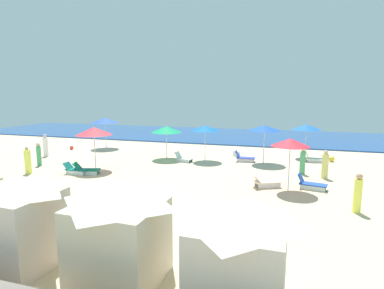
# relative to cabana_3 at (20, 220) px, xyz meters

# --- Properties ---
(ground_plane) EXTENTS (60.00, 60.00, 0.00)m
(ground_plane) POSITION_rel_cabana_3_xyz_m (-0.36, 4.94, -1.33)
(ground_plane) COLOR beige
(ocean) EXTENTS (60.00, 13.35, 0.12)m
(ocean) POSITION_rel_cabana_3_xyz_m (-0.36, 28.27, -1.27)
(ocean) COLOR #224B93
(ocean) RESTS_ON ground_plane
(cabana_3) EXTENTS (2.16, 2.14, 2.58)m
(cabana_3) POSITION_rel_cabana_3_xyz_m (0.00, 0.00, 0.00)
(cabana_3) COLOR beige
(cabana_3) RESTS_ON ground_plane
(cabana_4) EXTENTS (2.39, 2.23, 2.46)m
(cabana_4) POSITION_rel_cabana_3_xyz_m (2.95, 0.18, -0.06)
(cabana_4) COLOR beige
(cabana_4) RESTS_ON ground_plane
(cabana_5) EXTENTS (2.23, 2.35, 2.42)m
(cabana_5) POSITION_rel_cabana_3_xyz_m (5.99, -0.04, -0.08)
(cabana_5) COLOR beige
(cabana_5) RESTS_ON ground_plane
(umbrella_0) EXTENTS (1.86, 1.86, 2.62)m
(umbrella_0) POSITION_rel_cabana_3_xyz_m (7.10, 9.21, 1.09)
(umbrella_0) COLOR silver
(umbrella_0) RESTS_ON ground_plane
(lounge_chair_0_0) EXTENTS (1.48, 0.87, 0.75)m
(lounge_chair_0_0) POSITION_rel_cabana_3_xyz_m (8.19, 9.81, -1.06)
(lounge_chair_0_0) COLOR silver
(lounge_chair_0_0) RESTS_ON ground_plane
(lounge_chair_0_1) EXTENTS (1.58, 1.19, 0.69)m
(lounge_chair_0_1) POSITION_rel_cabana_3_xyz_m (5.99, 9.48, -1.05)
(lounge_chair_0_1) COLOR silver
(lounge_chair_0_1) RESTS_ON ground_plane
(umbrella_1) EXTENTS (2.15, 2.15, 2.51)m
(umbrella_1) POSITION_rel_cabana_3_xyz_m (8.32, 17.91, 0.98)
(umbrella_1) COLOR silver
(umbrella_1) RESTS_ON ground_plane
(lounge_chair_1_0) EXTENTS (1.49, 0.67, 0.75)m
(lounge_chair_1_0) POSITION_rel_cabana_3_xyz_m (8.91, 16.56, -1.08)
(lounge_chair_1_0) COLOR silver
(lounge_chair_1_0) RESTS_ON ground_plane
(umbrella_2) EXTENTS (2.22, 2.22, 2.41)m
(umbrella_2) POSITION_rel_cabana_3_xyz_m (-1.48, 14.64, 0.85)
(umbrella_2) COLOR silver
(umbrella_2) RESTS_ON ground_plane
(umbrella_3) EXTENTS (2.38, 2.38, 2.68)m
(umbrella_3) POSITION_rel_cabana_3_xyz_m (-8.26, 17.28, 1.13)
(umbrella_3) COLOR silver
(umbrella_3) RESTS_ON ground_plane
(umbrella_4) EXTENTS (2.21, 2.21, 2.63)m
(umbrella_4) POSITION_rel_cabana_3_xyz_m (5.48, 15.12, 1.12)
(umbrella_4) COLOR silver
(umbrella_4) RESTS_ON ground_plane
(lounge_chair_4_0) EXTENTS (1.40, 0.65, 0.76)m
(lounge_chair_4_0) POSITION_rel_cabana_3_xyz_m (4.14, 15.28, -1.05)
(lounge_chair_4_0) COLOR silver
(lounge_chair_4_0) RESTS_ON ground_plane
(umbrella_5) EXTENTS (2.03, 2.03, 2.54)m
(umbrella_5) POSITION_rel_cabana_3_xyz_m (1.41, 14.77, 1.02)
(umbrella_5) COLOR silver
(umbrella_5) RESTS_ON ground_plane
(lounge_chair_5_0) EXTENTS (1.33, 0.81, 0.67)m
(lounge_chair_5_0) POSITION_rel_cabana_3_xyz_m (0.01, 14.01, -1.09)
(lounge_chair_5_0) COLOR silver
(lounge_chair_5_0) RESTS_ON ground_plane
(umbrella_6) EXTENTS (2.21, 2.21, 2.71)m
(umbrella_6) POSITION_rel_cabana_3_xyz_m (-4.49, 10.11, 1.14)
(umbrella_6) COLOR silver
(umbrella_6) RESTS_ON ground_plane
(lounge_chair_6_0) EXTENTS (1.63, 1.03, 0.71)m
(lounge_chair_6_0) POSITION_rel_cabana_3_xyz_m (-4.46, 9.07, -1.07)
(lounge_chair_6_0) COLOR silver
(lounge_chair_6_0) RESTS_ON ground_plane
(lounge_chair_6_1) EXTENTS (1.47, 0.58, 0.69)m
(lounge_chair_6_1) POSITION_rel_cabana_3_xyz_m (-5.02, 8.85, -1.06)
(lounge_chair_6_1) COLOR silver
(lounge_chair_6_1) RESTS_ON ground_plane
(beachgoer_0) EXTENTS (0.48, 0.48, 1.64)m
(beachgoer_0) POSITION_rel_cabana_3_xyz_m (-7.82, 8.14, -0.57)
(beachgoer_0) COLOR #F2F660
(beachgoer_0) RESTS_ON ground_plane
(beachgoer_1) EXTENTS (0.37, 0.37, 1.71)m
(beachgoer_1) POSITION_rel_cabana_3_xyz_m (-10.64, 12.70, -0.53)
(beachgoer_1) COLOR white
(beachgoer_1) RESTS_ON ground_plane
(beachgoer_2) EXTENTS (0.35, 0.35, 1.63)m
(beachgoer_2) POSITION_rel_cabana_3_xyz_m (9.73, 7.03, -0.54)
(beachgoer_2) COLOR #F9F858
(beachgoer_2) RESTS_ON ground_plane
(beachgoer_3) EXTENTS (0.37, 0.37, 1.57)m
(beachgoer_3) POSITION_rel_cabana_3_xyz_m (-8.76, 10.02, -0.56)
(beachgoer_3) COLOR #47A46D
(beachgoer_3) RESTS_ON ground_plane
(beachgoer_4) EXTENTS (0.49, 0.49, 1.63)m
(beachgoer_4) POSITION_rel_cabana_3_xyz_m (9.07, 12.16, -0.57)
(beachgoer_4) COLOR #E1DA75
(beachgoer_4) RESTS_ON ground_plane
(beachgoer_5) EXTENTS (0.42, 0.42, 1.62)m
(beachgoer_5) POSITION_rel_cabana_3_xyz_m (7.91, 12.80, -0.55)
(beachgoer_5) COLOR #4DA669
(beachgoer_5) RESTS_ON ground_plane
(beach_ball_0) EXTENTS (0.39, 0.39, 0.39)m
(beach_ball_0) POSITION_rel_cabana_3_xyz_m (10.07, 17.02, -1.13)
(beach_ball_0) COLOR yellow
(beach_ball_0) RESTS_ON ground_plane
(cooler_box_1) EXTENTS (0.59, 0.53, 0.40)m
(cooler_box_1) POSITION_rel_cabana_3_xyz_m (3.32, 17.06, -1.13)
(cooler_box_1) COLOR white
(cooler_box_1) RESTS_ON ground_plane
(beach_ball_2) EXTENTS (0.33, 0.33, 0.33)m
(beach_ball_2) POSITION_rel_cabana_3_xyz_m (-10.70, 15.74, -1.16)
(beach_ball_2) COLOR #D73D33
(beach_ball_2) RESTS_ON ground_plane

